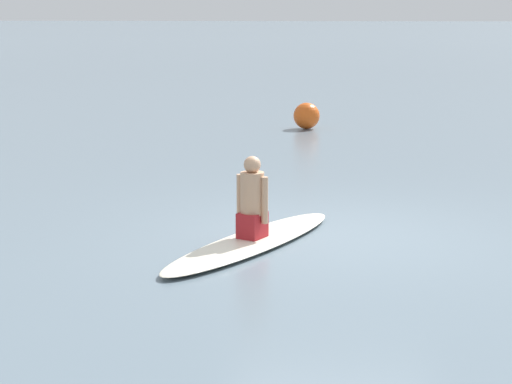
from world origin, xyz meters
name	(u,v)px	position (x,y,z in m)	size (l,w,h in m)	color
ground_plane	(334,235)	(0.00, 0.00, 0.00)	(400.00, 400.00, 0.00)	slate
surfboard	(252,241)	(0.91, 0.57, 0.05)	(3.32, 0.69, 0.09)	silver
person_paddler	(252,201)	(0.91, 0.57, 0.51)	(0.39, 0.38, 0.93)	#A51E23
buoy_marker	(307,116)	(0.77, -9.70, 0.29)	(0.59, 0.59, 0.59)	#E55919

